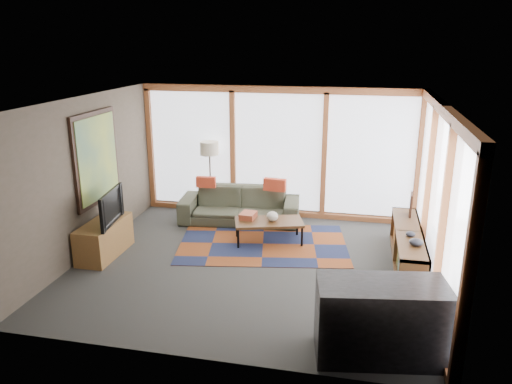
% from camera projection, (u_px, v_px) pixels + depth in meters
% --- Properties ---
extents(ground, '(5.50, 5.50, 0.00)m').
position_uv_depth(ground, '(251.00, 265.00, 7.96)').
color(ground, '#2C2B29').
rests_on(ground, ground).
extents(room_envelope, '(5.52, 5.02, 2.62)m').
position_uv_depth(room_envelope, '(288.00, 165.00, 7.93)').
color(room_envelope, '#473F32').
rests_on(room_envelope, ground).
extents(rug, '(3.18, 2.34, 0.01)m').
position_uv_depth(rug, '(263.00, 244.00, 8.76)').
color(rug, brown).
rests_on(rug, ground).
extents(sofa, '(2.38, 1.12, 0.67)m').
position_uv_depth(sofa, '(240.00, 205.00, 9.76)').
color(sofa, '#37382A').
rests_on(sofa, ground).
extents(pillow_left, '(0.39, 0.15, 0.21)m').
position_uv_depth(pillow_left, '(206.00, 182.00, 9.74)').
color(pillow_left, '#B2371F').
rests_on(pillow_left, sofa).
extents(pillow_right, '(0.44, 0.18, 0.24)m').
position_uv_depth(pillow_right, '(275.00, 185.00, 9.51)').
color(pillow_right, '#B2371F').
rests_on(pillow_right, sofa).
extents(floor_lamp, '(0.38, 0.38, 1.50)m').
position_uv_depth(floor_lamp, '(210.00, 178.00, 10.10)').
color(floor_lamp, black).
rests_on(floor_lamp, ground).
extents(coffee_table, '(1.30, 0.90, 0.39)m').
position_uv_depth(coffee_table, '(269.00, 231.00, 8.82)').
color(coffee_table, '#33190E').
rests_on(coffee_table, ground).
extents(book_stack, '(0.28, 0.34, 0.11)m').
position_uv_depth(book_stack, '(248.00, 216.00, 8.87)').
color(book_stack, brown).
rests_on(book_stack, coffee_table).
extents(vase, '(0.22, 0.22, 0.18)m').
position_uv_depth(vase, '(272.00, 216.00, 8.72)').
color(vase, beige).
rests_on(vase, coffee_table).
extents(bookshelf, '(0.42, 2.29, 0.57)m').
position_uv_depth(bookshelf, '(408.00, 248.00, 7.90)').
color(bookshelf, '#33190E').
rests_on(bookshelf, ground).
extents(bowl_a, '(0.22, 0.22, 0.10)m').
position_uv_depth(bowl_a, '(416.00, 242.00, 7.26)').
color(bowl_a, black).
rests_on(bowl_a, bookshelf).
extents(bowl_b, '(0.15, 0.15, 0.07)m').
position_uv_depth(bowl_b, '(411.00, 234.00, 7.60)').
color(bowl_b, black).
rests_on(bowl_b, bookshelf).
extents(shelf_picture, '(0.07, 0.30, 0.39)m').
position_uv_depth(shelf_picture, '(411.00, 205.00, 8.45)').
color(shelf_picture, black).
rests_on(shelf_picture, bookshelf).
extents(tv_console, '(0.48, 1.16, 0.58)m').
position_uv_depth(tv_console, '(104.00, 239.00, 8.25)').
color(tv_console, brown).
rests_on(tv_console, ground).
extents(television, '(0.26, 0.98, 0.56)m').
position_uv_depth(television, '(106.00, 207.00, 8.04)').
color(television, black).
rests_on(television, tv_console).
extents(bar_counter, '(1.51, 0.88, 0.90)m').
position_uv_depth(bar_counter, '(381.00, 320.00, 5.56)').
color(bar_counter, black).
rests_on(bar_counter, ground).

